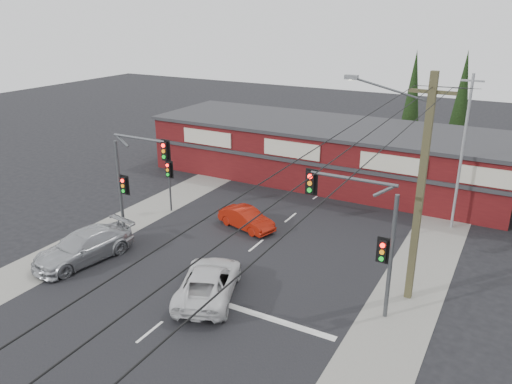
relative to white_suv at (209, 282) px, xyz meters
The scene contains 18 objects.
ground 1.52m from the white_suv, 114.72° to the left, with size 120.00×120.00×0.00m, color black.
road_strip 6.29m from the white_suv, 95.18° to the left, with size 14.00×70.00×0.01m, color black.
verge_left 11.02m from the white_suv, 145.52° to the left, with size 3.00×70.00×0.02m, color gray.
verge_right 10.11m from the white_suv, 38.11° to the left, with size 3.00×70.00×0.02m, color gray.
stop_line 3.03m from the white_suv, ahead, with size 6.50×0.35×0.01m, color silver.
white_suv is the anchor object (origin of this frame).
silver_suv 7.54m from the white_suv, behind, with size 2.17×5.35×1.55m, color #ADB0B3.
red_sedan 7.56m from the white_suv, 106.89° to the left, with size 1.29×3.70×1.22m, color #9B1809.
lane_dashes 3.36m from the white_suv, 99.89° to the left, with size 0.12×41.62×0.01m.
shop_building 18.33m from the white_suv, 94.89° to the left, with size 27.30×8.40×4.22m.
conifer_near 25.84m from the white_suv, 83.36° to the left, with size 1.80×1.80×9.25m.
conifer_far 28.38m from the white_suv, 76.70° to the left, with size 1.80×1.80×9.25m.
traffic_mast_left 8.35m from the white_suv, 155.21° to the left, with size 3.77×0.27×5.97m.
traffic_mast_right 7.42m from the white_suv, 19.48° to the left, with size 3.96×0.27×5.97m.
pedestal_signal 10.74m from the white_suv, 137.04° to the left, with size 0.55×0.27×3.38m.
utility_pole 10.03m from the white_suv, 28.37° to the left, with size 4.38×0.59×10.00m.
steel_pole 16.19m from the white_suv, 57.47° to the left, with size 1.20×0.16×9.00m.
power_lines 11.56m from the white_suv, ahead, with size 2.01×29.00×1.22m.
Camera 1 is at (11.88, -17.38, 12.24)m, focal length 35.00 mm.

